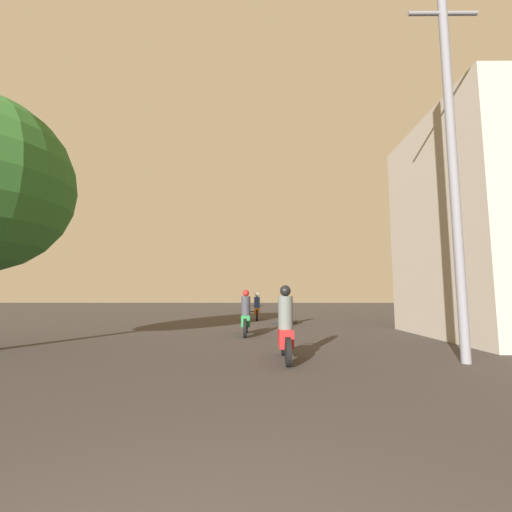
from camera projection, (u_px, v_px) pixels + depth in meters
name	position (u px, v px, depth m)	size (l,w,h in m)	color
motorcycle_red	(286.00, 330.00, 7.46)	(0.60, 1.89, 1.63)	black
motorcycle_green	(246.00, 317.00, 12.11)	(0.60, 2.09, 1.60)	black
motorcycle_black	(286.00, 312.00, 16.36)	(0.60, 1.99, 1.52)	black
motorcycle_orange	(257.00, 309.00, 19.32)	(0.60, 2.05, 1.54)	black
building_right_near	(492.00, 226.00, 11.58)	(4.42, 6.22, 7.49)	gray
utility_pole_near	(453.00, 160.00, 7.58)	(1.60, 0.20, 8.46)	slate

